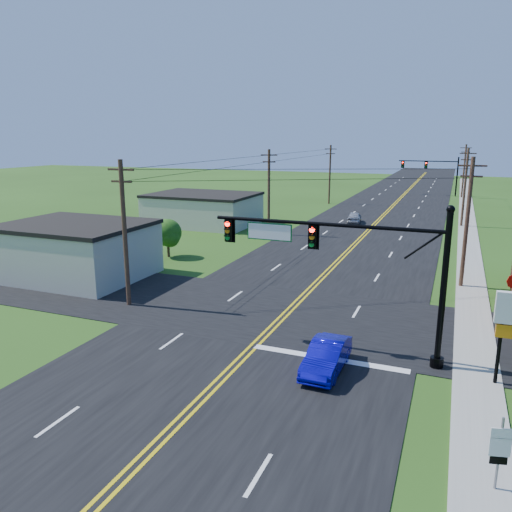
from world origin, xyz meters
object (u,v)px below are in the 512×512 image
at_px(signal_mast_far, 431,170).
at_px(blue_car, 326,357).
at_px(signal_mast_main, 344,258).
at_px(route_sign, 500,449).

height_order(signal_mast_far, blue_car, signal_mast_far).
bearing_deg(signal_mast_main, blue_car, -93.48).
distance_m(signal_mast_far, blue_car, 74.36).
bearing_deg(signal_mast_main, route_sign, -51.18).
height_order(signal_mast_main, blue_car, signal_mast_main).
relative_size(signal_mast_far, blue_car, 2.65).
bearing_deg(blue_car, signal_mast_main, 87.31).
bearing_deg(route_sign, signal_mast_far, 80.55).
distance_m(signal_mast_far, route_sign, 80.33).
distance_m(signal_mast_main, route_sign, 10.82).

